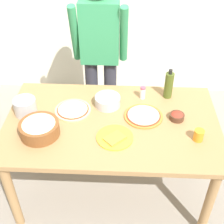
% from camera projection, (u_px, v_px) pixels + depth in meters
% --- Properties ---
extents(ground, '(8.00, 8.00, 0.00)m').
position_uv_depth(ground, '(112.00, 185.00, 2.81)').
color(ground, gray).
extents(dining_table, '(1.60, 0.96, 0.76)m').
position_uv_depth(dining_table, '(112.00, 130.00, 2.39)').
color(dining_table, '#A37A4C').
rests_on(dining_table, ground).
extents(person_cook, '(0.49, 0.25, 1.62)m').
position_uv_depth(person_cook, '(100.00, 51.00, 2.81)').
color(person_cook, '#2D2D38').
rests_on(person_cook, ground).
extents(pizza_raw_on_board, '(0.28, 0.28, 0.02)m').
position_uv_depth(pizza_raw_on_board, '(73.00, 110.00, 2.42)').
color(pizza_raw_on_board, beige).
rests_on(pizza_raw_on_board, dining_table).
extents(pizza_cooked_on_tray, '(0.29, 0.29, 0.02)m').
position_uv_depth(pizza_cooked_on_tray, '(143.00, 116.00, 2.37)').
color(pizza_cooked_on_tray, '#C67A33').
rests_on(pizza_cooked_on_tray, dining_table).
extents(plate_with_slice, '(0.26, 0.26, 0.02)m').
position_uv_depth(plate_with_slice, '(115.00, 137.00, 2.18)').
color(plate_with_slice, gold).
rests_on(plate_with_slice, dining_table).
extents(popcorn_bowl, '(0.28, 0.28, 0.11)m').
position_uv_depth(popcorn_bowl, '(39.00, 128.00, 2.18)').
color(popcorn_bowl, brown).
rests_on(popcorn_bowl, dining_table).
extents(mixing_bowl_steel, '(0.20, 0.20, 0.08)m').
position_uv_depth(mixing_bowl_steel, '(108.00, 101.00, 2.46)').
color(mixing_bowl_steel, '#B7B7BC').
rests_on(mixing_bowl_steel, dining_table).
extents(small_sauce_bowl, '(0.11, 0.11, 0.06)m').
position_uv_depth(small_sauce_bowl, '(177.00, 116.00, 2.33)').
color(small_sauce_bowl, '#4C2D1E').
rests_on(small_sauce_bowl, dining_table).
extents(olive_oil_bottle, '(0.07, 0.07, 0.26)m').
position_uv_depth(olive_oil_bottle, '(169.00, 85.00, 2.50)').
color(olive_oil_bottle, '#47561E').
rests_on(olive_oil_bottle, dining_table).
extents(steel_pot, '(0.17, 0.17, 0.13)m').
position_uv_depth(steel_pot, '(25.00, 106.00, 2.36)').
color(steel_pot, '#B7B7BC').
rests_on(steel_pot, dining_table).
extents(cup_orange, '(0.07, 0.07, 0.08)m').
position_uv_depth(cup_orange, '(199.00, 135.00, 2.15)').
color(cup_orange, orange).
rests_on(cup_orange, dining_table).
extents(salt_shaker, '(0.04, 0.04, 0.11)m').
position_uv_depth(salt_shaker, '(143.00, 93.00, 2.53)').
color(salt_shaker, white).
rests_on(salt_shaker, dining_table).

